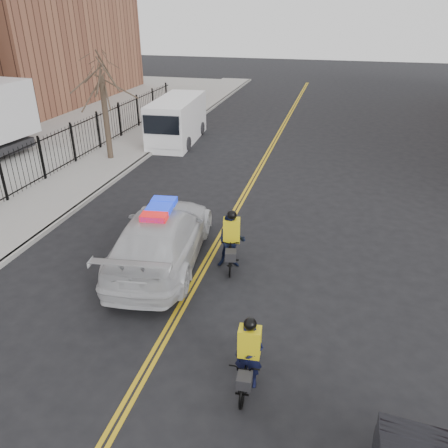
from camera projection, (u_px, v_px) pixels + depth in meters
ground at (189, 294)px, 12.03m from camera, size 120.00×120.00×0.00m
center_line_left at (246, 188)px, 18.96m from camera, size 0.10×60.00×0.01m
center_line_right at (250, 188)px, 18.93m from camera, size 0.10×60.00×0.01m
sidewalk at (93, 172)px, 20.60m from camera, size 3.00×60.00×0.15m
curb at (122, 175)px, 20.26m from camera, size 0.20×60.00×0.15m
iron_fence at (61, 151)px, 20.53m from camera, size 0.12×28.00×2.00m
warehouse_far at (9, 7)px, 34.83m from camera, size 14.00×18.00×14.00m
street_tree at (103, 89)px, 20.80m from camera, size 3.20×3.20×4.80m
police_cruiser at (161, 237)px, 13.19m from camera, size 3.08×6.11×1.86m
cargo_van at (176, 121)px, 24.92m from camera, size 2.57×5.95×2.43m
cyclist_near at (249, 362)px, 8.90m from camera, size 0.71×1.77×1.71m
cyclist_far at (231, 245)px, 12.96m from camera, size 0.95×1.91×1.87m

